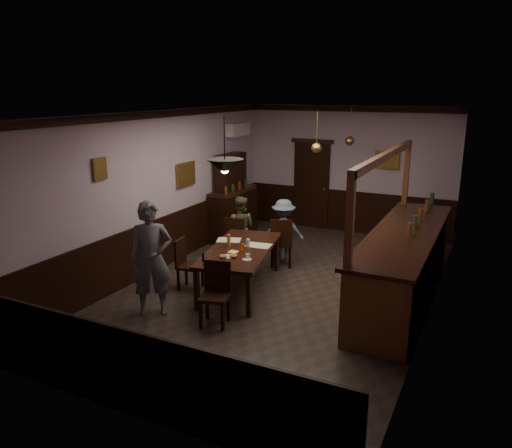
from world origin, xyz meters
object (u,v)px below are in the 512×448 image
Objects in this scene: pendant_brass_far at (350,141)px; soda_can at (243,248)px; dining_table at (240,252)px; pendant_iron at (225,166)px; person_seated_right at (283,231)px; chair_far_right at (281,241)px; coffee_cup at (248,256)px; chair_near at (216,290)px; chair_far_left at (236,238)px; person_seated_left at (240,228)px; person_standing at (151,259)px; chair_side at (186,262)px; bar_counter at (403,263)px; sideboard at (233,205)px; pendant_brass_mid at (316,148)px.

soda_can is at bearing -102.59° from pendant_brass_far.
dining_table is 1.78m from pendant_iron.
person_seated_right reaches higher than soda_can.
chair_far_right reaches higher than coffee_cup.
soda_can is at bearing 83.36° from chair_near.
chair_far_left is 0.31m from person_seated_left.
pendant_iron is (0.93, 0.66, 1.38)m from person_standing.
chair_side is at bearing 127.00° from chair_near.
chair_far_left is 3.30m from bar_counter.
person_seated_right is 0.30× the size of bar_counter.
sideboard is (-1.74, 1.07, 0.14)m from person_seated_right.
person_seated_left is 1.61× the size of pendant_brass_mid.
chair_far_left is 1.80m from sideboard.
dining_table is 2.91× the size of pendant_brass_mid.
pendant_brass_far is (0.77, 1.72, 1.65)m from person_seated_right.
coffee_cup is (0.09, 0.85, 0.28)m from chair_near.
chair_far_right reaches higher than chair_near.
pendant_iron reaches higher than chair_side.
pendant_iron and pendant_brass_mid have the same top height.
pendant_brass_mid is at bearing 73.34° from soda_can.
pendant_iron reaches higher than coffee_cup.
soda_can is (-0.07, -1.46, 0.27)m from chair_far_right.
person_seated_left is at bearing 119.75° from soda_can.
bar_counter is 5.32× the size of pendant_brass_far.
person_seated_left is (-0.06, 0.27, 0.13)m from chair_far_left.
pendant_brass_mid is at bearing -97.38° from pendant_brass_far.
person_seated_right is at bearing 38.67° from person_standing.
pendant_brass_mid reaches higher than chair_far_left.
person_seated_left is (0.10, 1.80, 0.16)m from chair_side.
bar_counter is 5.14× the size of pendant_iron.
dining_table is at bearing -58.79° from sideboard.
dining_table is at bearing 59.65° from chair_far_right.
person_seated_right is 2.05m from sideboard.
person_standing is 1.79m from pendant_iron.
chair_far_left is at bearing 114.43° from pendant_iron.
person_seated_right is 0.66× the size of sideboard.
dining_table is 2.64× the size of chair_side.
dining_table is at bearing 117.78° from coffee_cup.
bar_counter is at bearing 34.23° from pendant_iron.
chair_far_right is 0.50× the size of sideboard.
bar_counter reaches higher than chair_far_left.
coffee_cup is at bearing -149.61° from bar_counter.
chair_far_right is at bearing 87.24° from soda_can.
chair_near is 0.72× the size of person_seated_left.
person_seated_right is (-0.07, 0.27, 0.11)m from chair_far_right.
person_seated_left is 1.61× the size of pendant_brass_far.
chair_side is 1.06m from soda_can.
pendant_brass_far reaches higher than dining_table.
pendant_brass_mid is at bearing 68.94° from dining_table.
chair_near is 1.05× the size of chair_side.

